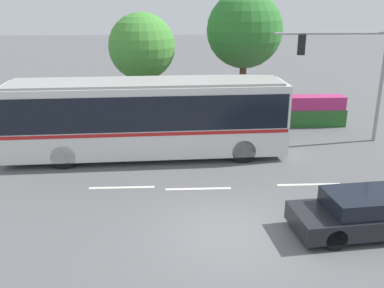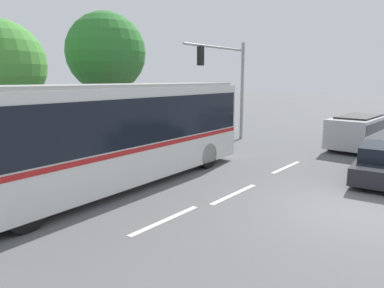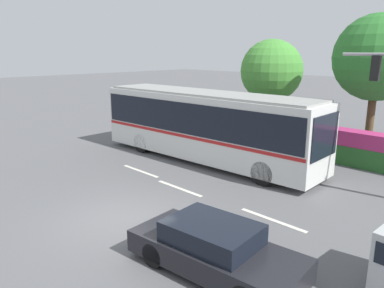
# 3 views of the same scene
# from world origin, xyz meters

# --- Properties ---
(ground_plane) EXTENTS (140.00, 140.00, 0.00)m
(ground_plane) POSITION_xyz_m (0.00, 0.00, 0.00)
(ground_plane) COLOR #5B5B5E
(city_bus) EXTENTS (11.92, 3.08, 3.34)m
(city_bus) POSITION_xyz_m (-2.70, 6.70, 1.90)
(city_bus) COLOR silver
(city_bus) RESTS_ON ground
(sedan_foreground) EXTENTS (4.49, 2.20, 1.24)m
(sedan_foreground) POSITION_xyz_m (4.01, -0.12, 0.59)
(sedan_foreground) COLOR black
(sedan_foreground) RESTS_ON ground
(flowering_hedge) EXTENTS (7.82, 1.00, 1.62)m
(flowering_hedge) POSITION_xyz_m (3.77, 11.11, 0.79)
(flowering_hedge) COLOR #286028
(flowering_hedge) RESTS_ON ground
(street_tree_left) EXTENTS (3.65, 3.65, 5.90)m
(street_tree_left) POSITION_xyz_m (-3.23, 12.92, 4.06)
(street_tree_left) COLOR brown
(street_tree_left) RESTS_ON ground
(street_tree_centre) EXTENTS (4.23, 4.23, 7.01)m
(street_tree_centre) POSITION_xyz_m (2.47, 13.41, 4.88)
(street_tree_centre) COLOR brown
(street_tree_centre) RESTS_ON ground
(lane_stripe_near) EXTENTS (2.40, 0.16, 0.01)m
(lane_stripe_near) POSITION_xyz_m (-3.53, 3.37, 0.01)
(lane_stripe_near) COLOR silver
(lane_stripe_near) RESTS_ON ground
(lane_stripe_mid) EXTENTS (2.40, 0.16, 0.01)m
(lane_stripe_mid) POSITION_xyz_m (-0.73, 3.13, 0.01)
(lane_stripe_mid) COLOR silver
(lane_stripe_mid) RESTS_ON ground
(lane_stripe_far) EXTENTS (2.40, 0.16, 0.01)m
(lane_stripe_far) POSITION_xyz_m (3.43, 3.31, 0.01)
(lane_stripe_far) COLOR silver
(lane_stripe_far) RESTS_ON ground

